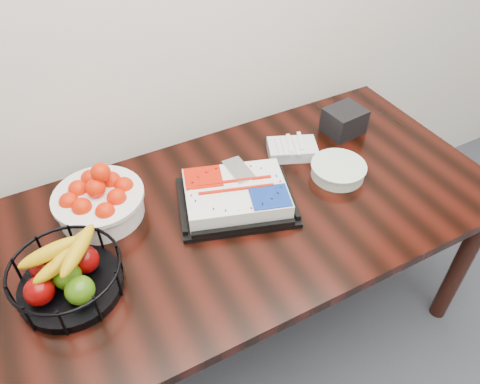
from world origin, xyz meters
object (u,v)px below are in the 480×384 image
plate_stack (338,170)px  table (246,223)px  napkin_box (344,121)px  tangerine_bowl (98,197)px  fruit_basket (67,275)px  cake_tray (236,196)px

plate_stack → table: bearing=177.9°
table → napkin_box: (0.57, 0.20, 0.14)m
tangerine_bowl → napkin_box: 1.02m
table → tangerine_bowl: size_ratio=5.94×
tangerine_bowl → plate_stack: (0.83, -0.21, -0.06)m
table → fruit_basket: fruit_basket is taller
cake_tray → napkin_box: size_ratio=3.14×
fruit_basket → napkin_box: bearing=12.6°
cake_tray → plate_stack: bearing=-6.3°
plate_stack → napkin_box: size_ratio=1.36×
napkin_box → tangerine_bowl: bearing=-179.8°
tangerine_bowl → napkin_box: (1.02, 0.00, -0.03)m
plate_stack → napkin_box: bearing=49.0°
cake_tray → plate_stack: cake_tray is taller
table → fruit_basket: size_ratio=5.64×
table → plate_stack: (0.38, -0.01, 0.11)m
fruit_basket → plate_stack: bearing=2.8°
plate_stack → napkin_box: 0.29m
tangerine_bowl → fruit_basket: (-0.17, -0.26, -0.01)m
table → tangerine_bowl: bearing=156.3°
fruit_basket → cake_tray: bearing=9.0°
cake_tray → tangerine_bowl: tangerine_bowl is taller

